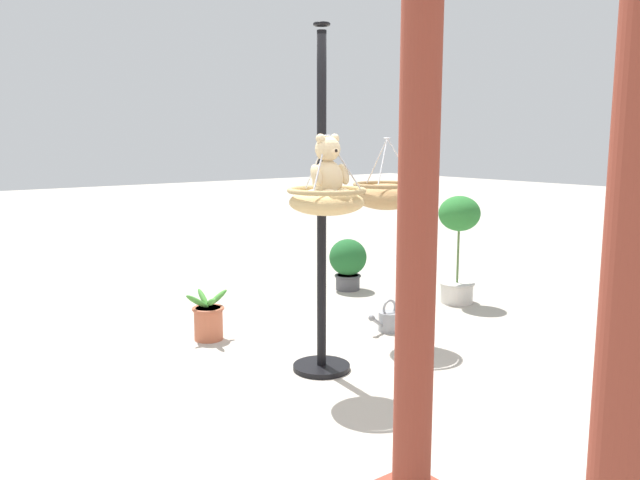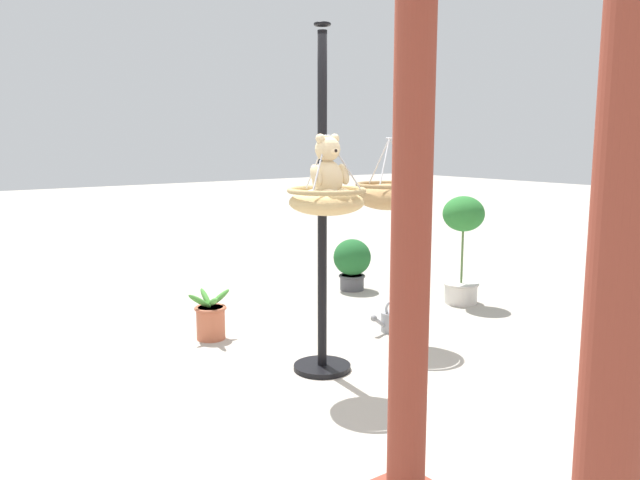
% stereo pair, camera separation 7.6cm
% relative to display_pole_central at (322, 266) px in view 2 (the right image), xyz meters
% --- Properties ---
extents(ground_plane, '(40.00, 40.00, 0.00)m').
position_rel_display_pole_central_xyz_m(ground_plane, '(0.19, 0.18, -0.82)').
color(ground_plane, '#A8A093').
extents(display_pole_central, '(0.44, 0.44, 2.58)m').
position_rel_display_pole_central_xyz_m(display_pole_central, '(0.00, 0.00, 0.00)').
color(display_pole_central, black).
rests_on(display_pole_central, ground).
extents(hanging_basket_with_teddy, '(0.55, 0.55, 0.55)m').
position_rel_display_pole_central_xyz_m(hanging_basket_with_teddy, '(0.15, 0.25, 0.53)').
color(hanging_basket_with_teddy, tan).
extents(teddy_bear, '(0.31, 0.28, 0.45)m').
position_rel_display_pole_central_xyz_m(teddy_bear, '(0.15, 0.27, 0.72)').
color(teddy_bear, '#D1B789').
extents(hanging_basket_left_high, '(0.57, 0.57, 0.62)m').
position_rel_display_pole_central_xyz_m(hanging_basket_left_high, '(-0.92, -0.27, 0.47)').
color(hanging_basket_left_high, '#A37F51').
extents(greenhouse_pillar_left, '(0.34, 0.34, 3.00)m').
position_rel_display_pole_central_xyz_m(greenhouse_pillar_left, '(0.83, 1.77, 0.63)').
color(greenhouse_pillar_left, brown).
rests_on(greenhouse_pillar_left, ground).
extents(greenhouse_pillar_far_back, '(0.35, 0.35, 2.77)m').
position_rel_display_pole_central_xyz_m(greenhouse_pillar_far_back, '(1.20, 2.93, 0.52)').
color(greenhouse_pillar_far_back, brown).
rests_on(greenhouse_pillar_far_back, ground).
extents(potted_plant_fern_front, '(0.44, 0.44, 0.60)m').
position_rel_display_pole_central_xyz_m(potted_plant_fern_front, '(-1.87, -1.90, -0.48)').
color(potted_plant_fern_front, '#4C4C51').
rests_on(potted_plant_fern_front, ground).
extents(potted_plant_tall_leafy, '(0.44, 0.44, 1.16)m').
position_rel_display_pole_central_xyz_m(potted_plant_tall_leafy, '(-2.42, -0.72, -0.11)').
color(potted_plant_tall_leafy, beige).
rests_on(potted_plant_tall_leafy, ground).
extents(potted_plant_bushy_green, '(0.43, 0.43, 0.44)m').
position_rel_display_pole_central_xyz_m(potted_plant_bushy_green, '(0.33, -1.21, -0.63)').
color(potted_plant_bushy_green, '#BC6042').
rests_on(potted_plant_bushy_green, ground).
extents(watering_can, '(0.35, 0.20, 0.30)m').
position_rel_display_pole_central_xyz_m(watering_can, '(-1.10, -0.41, -0.71)').
color(watering_can, gray).
rests_on(watering_can, ground).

